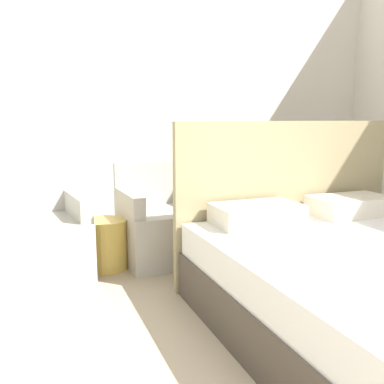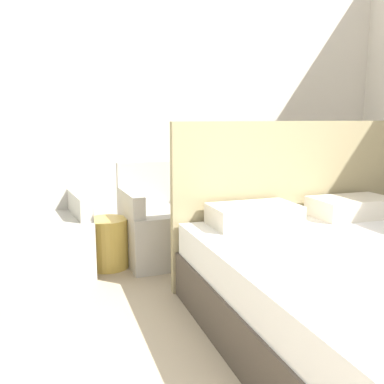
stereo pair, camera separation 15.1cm
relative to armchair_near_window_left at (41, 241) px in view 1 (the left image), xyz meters
name	(u,v)px [view 1 (the left image)]	position (x,y,z in m)	size (l,w,h in m)	color
wall_back	(118,96)	(0.81, 0.79, 1.17)	(10.00, 0.06, 2.90)	silver
armchair_near_window_left	(41,241)	(0.00, 0.00, 0.00)	(0.77, 0.74, 0.85)	#B7B2A8
armchair_near_window_right	(162,229)	(1.01, 0.00, 0.00)	(0.72, 0.70, 0.85)	#B7B2A8
side_table	(106,244)	(0.51, -0.04, -0.07)	(0.35, 0.35, 0.42)	gold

